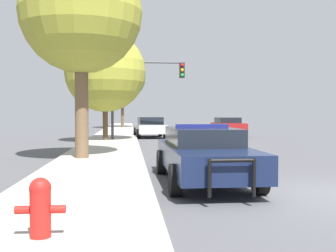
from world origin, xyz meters
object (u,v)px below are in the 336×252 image
Objects in this scene: tree_sidewalk_far at (122,77)px; car_background_oncoming at (228,126)px; police_car at (203,153)px; traffic_light at (143,82)px; tree_sidewalk_near at (81,13)px; car_background_midblock at (150,127)px; fire_hydrant at (40,206)px; tree_sidewalk_mid at (105,72)px.

car_background_oncoming is at bearing -66.47° from tree_sidewalk_far.
traffic_light is at bearing -87.01° from police_car.
tree_sidewalk_near is at bearing -91.71° from tree_sidewalk_far.
car_background_midblock is 0.60× the size of tree_sidewalk_near.
tree_sidewalk_near is at bearing -105.75° from car_background_midblock.
fire_hydrant is 10.53m from tree_sidewalk_near.
tree_sidewalk_far is 21.77m from tree_sidewalk_mid.
car_background_oncoming is (6.04, 3.75, -2.78)m from traffic_light.
tree_sidewalk_mid reaches higher than car_background_oncoming.
car_background_oncoming is at bearing 27.33° from tree_sidewalk_mid.
police_car is at bearing -77.67° from tree_sidewalk_mid.
car_background_midblock is at bearing 83.78° from fire_hydrant.
tree_sidewalk_far reaches higher than car_background_midblock.
traffic_light is at bearing -85.82° from tree_sidewalk_far.
tree_sidewalk_mid reaches higher than car_background_midblock.
fire_hydrant is 0.19× the size of car_background_oncoming.
fire_hydrant is 19.48m from tree_sidewalk_mid.
police_car is at bearing -86.38° from traffic_light.
police_car is 0.66× the size of tree_sidewalk_far.
fire_hydrant is (-2.91, -4.71, -0.19)m from police_car.
fire_hydrant is 0.11× the size of tree_sidewalk_near.
fire_hydrant is 0.09× the size of tree_sidewalk_far.
police_car is at bearing -54.11° from tree_sidewalk_near.
traffic_light is 1.10× the size of car_background_midblock.
tree_sidewalk_far reaches higher than fire_hydrant.
car_background_midblock is (0.59, 3.73, -2.78)m from traffic_light.
car_background_midblock is at bearing -83.03° from tree_sidewalk_far.
car_background_oncoming is at bearing 71.12° from fire_hydrant.
police_car is 15.25m from traffic_light.
fire_hydrant is at bearing 71.48° from car_background_oncoming.
traffic_light is 1.18× the size of car_background_oncoming.
fire_hydrant is at bearing -90.59° from tree_sidewalk_far.
tree_sidewalk_near reaches higher than car_background_oncoming.
police_car reaches higher than car_background_oncoming.
police_car is at bearing -86.05° from tree_sidewalk_far.
traffic_light reaches higher than police_car.
traffic_light is (-0.95, 14.96, 2.80)m from police_car.
tree_sidewalk_far is at bearing 89.41° from fire_hydrant.
police_car is 18.69m from car_background_midblock.
tree_sidewalk_far reaches higher than traffic_light.
tree_sidewalk_far is (-2.50, 36.15, 4.86)m from police_car.
tree_sidewalk_far is at bearing -86.68° from police_car.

